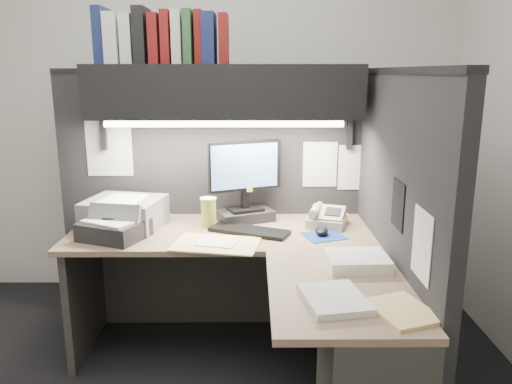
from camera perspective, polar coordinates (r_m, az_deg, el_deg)
wall_back at (r=3.67m, az=-4.85°, el=9.47°), size 3.50×0.04×2.70m
wall_front at (r=0.75m, az=-22.90°, el=-7.62°), size 3.50×0.04×2.70m
partition_back at (r=3.19m, az=-4.91°, el=-1.16°), size 1.90×0.06×1.60m
partition_right at (r=2.56m, az=15.50°, el=-5.37°), size 0.06×1.50×1.60m
desk at (r=2.44m, az=3.09°, el=-14.93°), size 1.70×1.53×0.73m
overhead_shelf at (r=2.90m, az=-3.57°, el=11.39°), size 1.55×0.34×0.30m
task_light_tube at (r=2.78m, az=-3.68°, el=7.77°), size 1.32×0.04×0.04m
monitor at (r=2.98m, az=-1.25°, el=0.30°), size 0.43×0.31×0.49m
keyboard at (r=2.80m, az=-0.78°, el=-4.46°), size 0.47×0.32×0.02m
mousepad at (r=2.77m, az=7.74°, el=-4.99°), size 0.26×0.25×0.00m
mouse at (r=2.78m, az=7.50°, el=-4.42°), size 0.08×0.12×0.04m
telephone at (r=2.95m, az=8.11°, el=-2.99°), size 0.27×0.28×0.09m
coffee_cup at (r=2.91m, az=-5.44°, el=-2.41°), size 0.11×0.11×0.16m
printer at (r=2.99m, az=-14.77°, el=-2.33°), size 0.48×0.43×0.17m
notebook_stack at (r=2.81m, az=-15.91°, el=-4.16°), size 0.40×0.37×0.10m
open_folder at (r=2.62m, az=-4.58°, el=-5.95°), size 0.48×0.36×0.01m
paper_stack_a at (r=2.38m, az=11.47°, el=-7.69°), size 0.29×0.25×0.05m
paper_stack_b at (r=2.02m, az=8.93°, el=-12.00°), size 0.28×0.32×0.03m
manila_stack at (r=2.00m, az=16.37°, el=-12.90°), size 0.28×0.32×0.01m
binder_row at (r=2.95m, az=-10.70°, el=16.88°), size 0.72×0.25×0.30m
pinned_papers at (r=2.77m, az=2.50°, el=1.99°), size 1.76×1.31×0.51m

